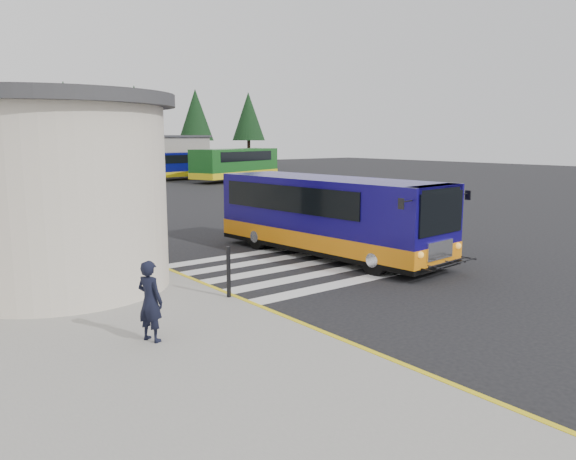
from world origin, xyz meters
TOP-DOWN VIEW (x-y plane):
  - ground at (0.00, 0.00)m, footprint 140.00×140.00m
  - curb_strip at (-4.05, 4.00)m, footprint 0.12×34.00m
  - crosswalk at (-0.50, -0.80)m, footprint 8.00×5.35m
  - depot_building at (6.00, 42.00)m, footprint 26.40×8.40m
  - tree_line at (6.29, 50.00)m, footprint 58.40×4.40m
  - transit_bus at (1.40, -0.19)m, footprint 3.56×9.37m
  - pedestrian_a at (-6.90, -4.46)m, footprint 0.55×0.65m
  - pedestrian_b at (-6.90, -1.53)m, footprint 1.00×1.10m
  - bollard at (-4.20, -2.86)m, footprint 0.10×0.10m
  - far_bus_a at (14.27, 34.80)m, footprint 8.78×3.50m
  - far_bus_b at (16.99, 29.90)m, footprint 10.18×5.90m

SIDE VIEW (x-z plane):
  - ground at x=0.00m, z-range 0.00..0.00m
  - crosswalk at x=-0.50m, z-range 0.00..0.01m
  - curb_strip at x=-4.05m, z-range 0.00..0.16m
  - bollard at x=-4.20m, z-range 0.15..1.37m
  - pedestrian_a at x=-6.90m, z-range 0.15..1.68m
  - pedestrian_b at x=-6.90m, z-range 0.15..1.99m
  - transit_bus at x=1.40m, z-range -0.06..2.54m
  - far_bus_a at x=14.27m, z-range 0.33..2.53m
  - far_bus_b at x=16.99m, z-range 0.38..2.91m
  - depot_building at x=6.00m, z-range 0.01..4.21m
  - tree_line at x=6.29m, z-range 1.77..11.77m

